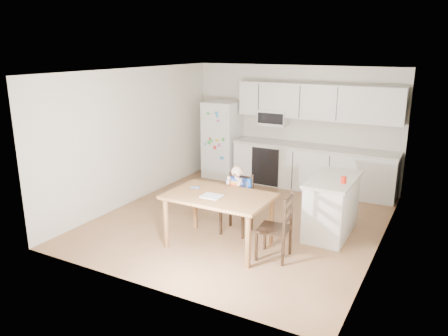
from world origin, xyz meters
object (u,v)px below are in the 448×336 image
object	(u,v)px
kitchen_island	(332,206)
dining_table	(219,202)
red_cup	(344,180)
chair_side	(281,223)
refrigerator	(222,140)
chair_booster	(238,192)

from	to	relation	value
kitchen_island	dining_table	xyz separation A→B (m)	(-1.33, -1.25, 0.23)
red_cup	chair_side	size ratio (longest dim) A/B	0.11
refrigerator	chair_side	distance (m)	4.13
kitchen_island	chair_side	world-z (taller)	chair_side
refrigerator	kitchen_island	size ratio (longest dim) A/B	1.36
kitchen_island	dining_table	size ratio (longest dim) A/B	0.83
refrigerator	red_cup	size ratio (longest dim) A/B	16.45
chair_booster	chair_side	xyz separation A→B (m)	(0.95, -0.56, -0.13)
kitchen_island	chair_side	bearing A→B (deg)	-107.93
refrigerator	kitchen_island	bearing A→B (deg)	-32.97
kitchen_island	chair_booster	xyz separation A→B (m)	(-1.33, -0.64, 0.20)
refrigerator	chair_booster	world-z (taller)	refrigerator
kitchen_island	chair_side	xyz separation A→B (m)	(-0.39, -1.19, 0.07)
refrigerator	red_cup	bearing A→B (deg)	-33.77
dining_table	chair_booster	xyz separation A→B (m)	(-0.00, 0.62, -0.04)
refrigerator	chair_side	world-z (taller)	refrigerator
chair_side	chair_booster	bearing A→B (deg)	-125.67
red_cup	chair_booster	xyz separation A→B (m)	(-1.53, -0.44, -0.31)
red_cup	chair_side	xyz separation A→B (m)	(-0.58, -1.00, -0.44)
refrigerator	chair_booster	size ratio (longest dim) A/B	1.55
refrigerator	kitchen_island	xyz separation A→B (m)	(3.03, -1.97, -0.39)
kitchen_island	dining_table	distance (m)	1.84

